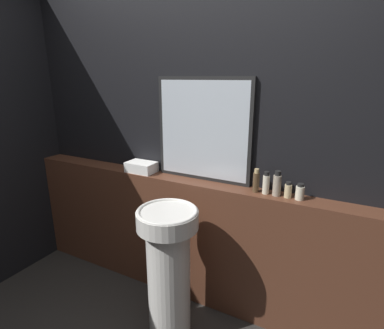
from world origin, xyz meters
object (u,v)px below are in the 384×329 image
(hand_soap_bottle, at_px, (300,192))
(mirror, at_px, (203,130))
(shampoo_bottle, at_px, (256,181))
(conditioner_bottle, at_px, (266,184))
(towel_stack, at_px, (141,167))
(pedestal_sink, at_px, (169,268))
(lotion_bottle, at_px, (277,184))
(body_wash_bottle, at_px, (288,190))

(hand_soap_bottle, bearing_deg, mirror, 174.42)
(shampoo_bottle, bearing_deg, conditioner_bottle, -0.00)
(towel_stack, relative_size, shampoo_bottle, 1.45)
(pedestal_sink, distance_m, shampoo_bottle, 0.81)
(mirror, relative_size, hand_soap_bottle, 7.06)
(hand_soap_bottle, bearing_deg, pedestal_sink, -149.58)
(lotion_bottle, bearing_deg, mirror, 173.01)
(shampoo_bottle, relative_size, body_wash_bottle, 1.53)
(pedestal_sink, xyz_separation_m, conditioner_bottle, (0.50, 0.42, 0.54))
(towel_stack, bearing_deg, conditioner_bottle, -0.00)
(shampoo_bottle, bearing_deg, body_wash_bottle, 0.00)
(towel_stack, height_order, shampoo_bottle, shampoo_bottle)
(conditioner_bottle, xyz_separation_m, hand_soap_bottle, (0.21, 0.00, -0.02))
(towel_stack, bearing_deg, shampoo_bottle, 0.00)
(conditioner_bottle, xyz_separation_m, body_wash_bottle, (0.14, 0.00, -0.02))
(conditioner_bottle, bearing_deg, lotion_bottle, 0.00)
(conditioner_bottle, bearing_deg, shampoo_bottle, 180.00)
(pedestal_sink, height_order, conditioner_bottle, conditioner_bottle)
(pedestal_sink, height_order, hand_soap_bottle, hand_soap_bottle)
(lotion_bottle, bearing_deg, pedestal_sink, -143.71)
(mirror, bearing_deg, towel_stack, -172.40)
(hand_soap_bottle, bearing_deg, towel_stack, 180.00)
(mirror, height_order, conditioner_bottle, mirror)
(pedestal_sink, height_order, body_wash_bottle, body_wash_bottle)
(hand_soap_bottle, bearing_deg, conditioner_bottle, -180.00)
(conditioner_bottle, relative_size, lotion_bottle, 0.91)
(conditioner_bottle, relative_size, body_wash_bottle, 1.44)
(pedestal_sink, distance_m, body_wash_bottle, 0.93)
(towel_stack, distance_m, shampoo_bottle, 0.95)
(pedestal_sink, distance_m, towel_stack, 0.84)
(mirror, bearing_deg, lotion_bottle, -6.99)
(shampoo_bottle, distance_m, lotion_bottle, 0.14)
(pedestal_sink, height_order, lotion_bottle, lotion_bottle)
(mirror, relative_size, conditioner_bottle, 4.91)
(mirror, relative_size, body_wash_bottle, 7.08)
(shampoo_bottle, relative_size, conditioner_bottle, 1.06)
(shampoo_bottle, distance_m, body_wash_bottle, 0.21)
(towel_stack, relative_size, conditioner_bottle, 1.54)
(mirror, xyz_separation_m, body_wash_bottle, (0.64, -0.07, -0.32))
(conditioner_bottle, bearing_deg, mirror, 172.02)
(towel_stack, distance_m, conditioner_bottle, 1.01)
(shampoo_bottle, bearing_deg, mirror, 170.80)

